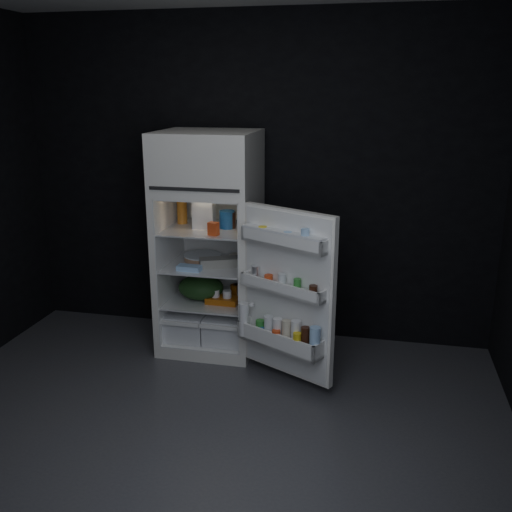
% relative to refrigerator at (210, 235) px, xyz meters
% --- Properties ---
extents(floor, '(4.00, 3.40, 0.00)m').
position_rel_refrigerator_xyz_m(floor, '(0.28, -1.32, -0.96)').
color(floor, '#47474C').
rests_on(floor, ground).
extents(wall_back, '(4.00, 0.00, 2.70)m').
position_rel_refrigerator_xyz_m(wall_back, '(0.28, 0.38, 0.39)').
color(wall_back, black).
rests_on(wall_back, ground).
extents(refrigerator, '(0.76, 0.71, 1.78)m').
position_rel_refrigerator_xyz_m(refrigerator, '(0.00, 0.00, 0.00)').
color(refrigerator, white).
rests_on(refrigerator, ground).
extents(fridge_door, '(0.73, 0.50, 1.22)m').
position_rel_refrigerator_xyz_m(fridge_door, '(0.72, -0.55, -0.27)').
color(fridge_door, white).
rests_on(fridge_door, ground).
extents(milk_jug, '(0.18, 0.18, 0.24)m').
position_rel_refrigerator_xyz_m(milk_jug, '(-0.03, -0.04, 0.19)').
color(milk_jug, white).
rests_on(milk_jug, refrigerator).
extents(mayo_jar, '(0.12, 0.12, 0.14)m').
position_rel_refrigerator_xyz_m(mayo_jar, '(0.15, -0.02, 0.14)').
color(mayo_jar, '#1B5295').
rests_on(mayo_jar, refrigerator).
extents(jam_jar, '(0.12, 0.12, 0.13)m').
position_rel_refrigerator_xyz_m(jam_jar, '(0.16, -0.02, 0.14)').
color(jam_jar, '#33180E').
rests_on(jam_jar, refrigerator).
extents(amber_bottle, '(0.10, 0.10, 0.22)m').
position_rel_refrigerator_xyz_m(amber_bottle, '(-0.25, 0.05, 0.18)').
color(amber_bottle, orange).
rests_on(amber_bottle, refrigerator).
extents(small_carton, '(0.09, 0.07, 0.10)m').
position_rel_refrigerator_xyz_m(small_carton, '(0.11, -0.26, 0.12)').
color(small_carton, '#D84419').
rests_on(small_carton, refrigerator).
extents(egg_carton, '(0.34, 0.23, 0.07)m').
position_rel_refrigerator_xyz_m(egg_carton, '(0.11, -0.10, -0.19)').
color(egg_carton, gray).
rests_on(egg_carton, refrigerator).
extents(pie, '(0.32, 0.32, 0.04)m').
position_rel_refrigerator_xyz_m(pie, '(-0.08, 0.03, -0.21)').
color(pie, '#A17655').
rests_on(pie, refrigerator).
extents(flat_package, '(0.19, 0.10, 0.04)m').
position_rel_refrigerator_xyz_m(flat_package, '(-0.10, -0.25, -0.21)').
color(flat_package, '#9AC4EF').
rests_on(flat_package, refrigerator).
extents(wrapped_pkg, '(0.13, 0.11, 0.05)m').
position_rel_refrigerator_xyz_m(wrapped_pkg, '(0.20, 0.10, -0.20)').
color(wrapped_pkg, beige).
rests_on(wrapped_pkg, refrigerator).
extents(produce_bag, '(0.42, 0.38, 0.20)m').
position_rel_refrigerator_xyz_m(produce_bag, '(-0.07, -0.07, -0.43)').
color(produce_bag, '#193815').
rests_on(produce_bag, refrigerator).
extents(yogurt_tray, '(0.26, 0.15, 0.05)m').
position_rel_refrigerator_xyz_m(yogurt_tray, '(0.13, -0.13, -0.50)').
color(yogurt_tray, '#B1550F').
rests_on(yogurt_tray, refrigerator).
extents(small_can_red, '(0.08, 0.08, 0.09)m').
position_rel_refrigerator_xyz_m(small_can_red, '(0.18, 0.07, -0.48)').
color(small_can_red, '#B1550F').
rests_on(small_can_red, refrigerator).
extents(small_can_silver, '(0.10, 0.10, 0.09)m').
position_rel_refrigerator_xyz_m(small_can_silver, '(0.20, 0.09, -0.48)').
color(small_can_silver, white).
rests_on(small_can_silver, refrigerator).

